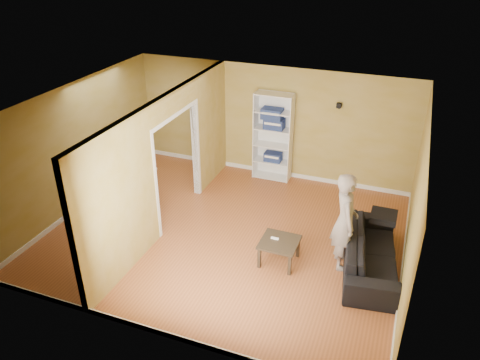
% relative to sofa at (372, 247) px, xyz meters
% --- Properties ---
extents(room_shell, '(6.50, 6.50, 6.50)m').
position_rel_sofa_xyz_m(room_shell, '(-2.70, 0.09, 0.88)').
color(room_shell, '#9F572F').
rests_on(room_shell, ground).
extents(partition, '(0.22, 5.50, 2.60)m').
position_rel_sofa_xyz_m(partition, '(-3.90, 0.09, 0.88)').
color(partition, tan).
rests_on(partition, ground).
extents(wall_speaker, '(0.10, 0.10, 0.10)m').
position_rel_sofa_xyz_m(wall_speaker, '(-1.20, 2.78, 1.48)').
color(wall_speaker, black).
rests_on(wall_speaker, room_shell).
extents(sofa, '(2.34, 1.26, 0.85)m').
position_rel_sofa_xyz_m(sofa, '(0.00, 0.00, 0.00)').
color(sofa, black).
rests_on(sofa, ground).
extents(person, '(0.90, 0.81, 2.07)m').
position_rel_sofa_xyz_m(person, '(-0.49, -0.08, 0.61)').
color(person, slate).
rests_on(person, ground).
extents(bookshelf, '(0.86, 0.38, 2.05)m').
position_rel_sofa_xyz_m(bookshelf, '(-2.59, 2.69, 0.60)').
color(bookshelf, white).
rests_on(bookshelf, ground).
extents(paper_box_navy_a, '(0.39, 0.26, 0.20)m').
position_rel_sofa_xyz_m(paper_box_navy_a, '(-2.57, 2.64, 0.11)').
color(paper_box_navy_a, navy).
rests_on(paper_box_navy_a, bookshelf).
extents(paper_box_navy_b, '(0.45, 0.29, 0.23)m').
position_rel_sofa_xyz_m(paper_box_navy_b, '(-2.57, 2.64, 0.93)').
color(paper_box_navy_b, navy).
rests_on(paper_box_navy_b, bookshelf).
extents(paper_box_navy_c, '(0.46, 0.30, 0.24)m').
position_rel_sofa_xyz_m(paper_box_navy_c, '(-2.63, 2.64, 1.17)').
color(paper_box_navy_c, navy).
rests_on(paper_box_navy_c, bookshelf).
extents(coffee_table, '(0.65, 0.65, 0.43)m').
position_rel_sofa_xyz_m(coffee_table, '(-1.51, -0.41, -0.06)').
color(coffee_table, '#2B2519').
rests_on(coffee_table, ground).
extents(game_controller, '(0.14, 0.04, 0.03)m').
position_rel_sofa_xyz_m(game_controller, '(-1.60, -0.37, 0.02)').
color(game_controller, white).
rests_on(game_controller, coffee_table).
extents(dining_table, '(1.15, 0.77, 0.72)m').
position_rel_sofa_xyz_m(dining_table, '(-5.21, 0.54, 0.22)').
color(dining_table, '#E0AD87').
rests_on(dining_table, ground).
extents(chair_left, '(0.47, 0.47, 0.95)m').
position_rel_sofa_xyz_m(chair_left, '(-6.00, 0.54, 0.05)').
color(chair_left, tan).
rests_on(chair_left, ground).
extents(chair_near, '(0.43, 0.43, 0.94)m').
position_rel_sofa_xyz_m(chair_near, '(-5.21, -0.11, 0.04)').
color(chair_near, tan).
rests_on(chair_near, ground).
extents(chair_far, '(0.60, 0.60, 1.03)m').
position_rel_sofa_xyz_m(chair_far, '(-5.22, 1.18, 0.09)').
color(chair_far, tan).
rests_on(chair_far, ground).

